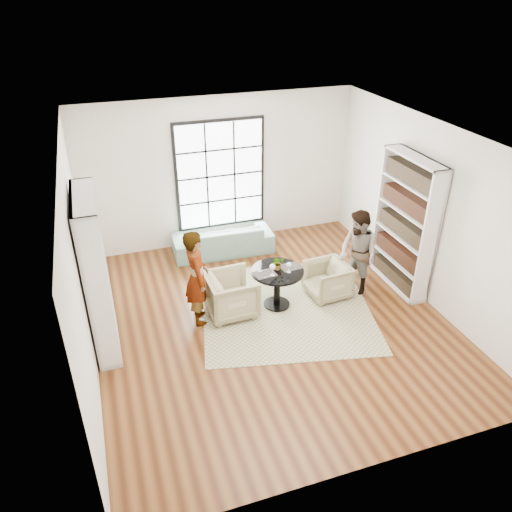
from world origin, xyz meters
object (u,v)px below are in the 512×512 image
object	(u,v)px
armchair_right	(327,280)
wine_glass_left	(273,267)
flower_centerpiece	(278,263)
wine_glass_right	(289,265)
armchair_left	(231,295)
person_left	(197,278)
sofa	(223,239)
pedestal_table	(277,280)
person_right	(358,253)

from	to	relation	value
armchair_right	wine_glass_left	xyz separation A→B (m)	(-1.07, -0.13, 0.53)
flower_centerpiece	wine_glass_right	bearing A→B (deg)	-47.92
wine_glass_right	armchair_left	bearing A→B (deg)	171.24
wine_glass_right	flower_centerpiece	size ratio (longest dim) A/B	0.80
person_left	armchair_left	bearing A→B (deg)	-86.57
sofa	armchair_right	size ratio (longest dim) A/B	2.86
sofa	pedestal_table	bearing A→B (deg)	102.47
person_left	person_right	distance (m)	2.82
sofa	wine_glass_right	world-z (taller)	wine_glass_right
armchair_left	wine_glass_left	world-z (taller)	wine_glass_left
sofa	person_right	size ratio (longest dim) A/B	1.31
person_right	wine_glass_right	size ratio (longest dim) A/B	8.35
sofa	armchair_left	xyz separation A→B (m)	(-0.42, -2.07, 0.07)
person_left	pedestal_table	bearing A→B (deg)	-88.16
person_right	wine_glass_right	world-z (taller)	person_right
wine_glass_left	pedestal_table	bearing A→B (deg)	41.95
armchair_right	wine_glass_left	bearing A→B (deg)	-87.22
pedestal_table	person_right	xyz separation A→B (m)	(1.49, 0.01, 0.25)
armchair_right	wine_glass_right	distance (m)	0.94
person_left	person_right	bearing A→B (deg)	-87.09
wine_glass_right	wine_glass_left	bearing A→B (deg)	-177.53
pedestal_table	flower_centerpiece	size ratio (longest dim) A/B	3.82
wine_glass_right	person_right	bearing A→B (deg)	5.13
person_right	armchair_right	bearing A→B (deg)	-103.10
sofa	flower_centerpiece	bearing A→B (deg)	103.21
sofa	armchair_right	distance (m)	2.47
wine_glass_left	person_right	bearing A→B (deg)	4.65
armchair_right	armchair_left	bearing A→B (deg)	-95.10
sofa	person_right	distance (m)	2.84
pedestal_table	wine_glass_right	world-z (taller)	wine_glass_right
person_right	sofa	bearing A→B (deg)	-151.64
wine_glass_right	sofa	bearing A→B (deg)	103.28
flower_centerpiece	person_right	bearing A→B (deg)	-1.14
wine_glass_left	wine_glass_right	size ratio (longest dim) A/B	1.17
person_right	flower_centerpiece	world-z (taller)	person_right
person_left	flower_centerpiece	world-z (taller)	person_left
armchair_left	person_right	distance (m)	2.31
sofa	person_left	xyz separation A→B (m)	(-0.97, -2.07, 0.51)
armchair_left	wine_glass_right	size ratio (longest dim) A/B	4.37
pedestal_table	wine_glass_left	size ratio (longest dim) A/B	4.09
armchair_right	sofa	bearing A→B (deg)	-152.40
pedestal_table	armchair_left	distance (m)	0.80
wine_glass_right	flower_centerpiece	xyz separation A→B (m)	(-0.13, 0.15, -0.02)
person_right	wine_glass_left	size ratio (longest dim) A/B	7.14
armchair_left	flower_centerpiece	bearing A→B (deg)	-92.00
armchair_left	wine_glass_right	xyz separation A→B (m)	(0.94, -0.14, 0.47)
pedestal_table	armchair_left	bearing A→B (deg)	177.31
sofa	armchair_left	bearing A→B (deg)	81.18
person_left	person_right	world-z (taller)	person_left
sofa	wine_glass_left	bearing A→B (deg)	98.57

